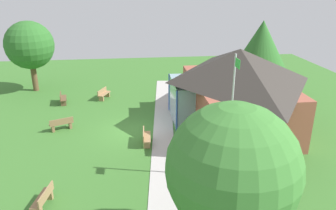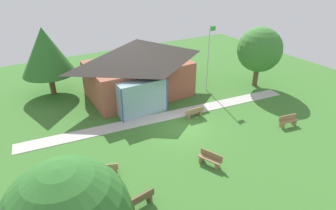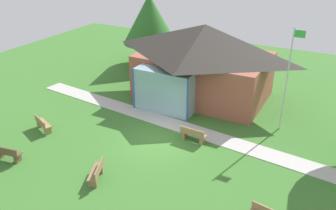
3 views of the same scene
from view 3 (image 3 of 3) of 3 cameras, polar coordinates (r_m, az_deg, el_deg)
ground_plane at (r=20.52m, az=-1.65°, el=-5.60°), size 44.00×44.00×0.00m
pavilion at (r=25.08m, az=5.50°, el=7.05°), size 9.69×7.50×5.19m
footpath at (r=22.11m, az=0.99°, el=-3.11°), size 22.49×3.71×0.03m
flagpole at (r=21.34m, az=18.53°, el=4.38°), size 0.64×0.08×6.17m
bench_rear_near_path at (r=20.29m, az=4.00°, el=-4.75°), size 1.52×0.53×0.84m
bench_front_center at (r=17.60m, az=-11.28°, el=-10.50°), size 0.99×1.55×0.84m
bench_mid_left at (r=22.57m, az=-19.30°, el=-2.91°), size 1.55×0.99×0.84m
bench_front_left at (r=20.37m, az=-24.16°, el=-7.06°), size 1.55×0.67×0.84m
tree_behind_pavilion_left at (r=31.44m, az=-2.94°, el=13.49°), size 4.62×4.62×6.16m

